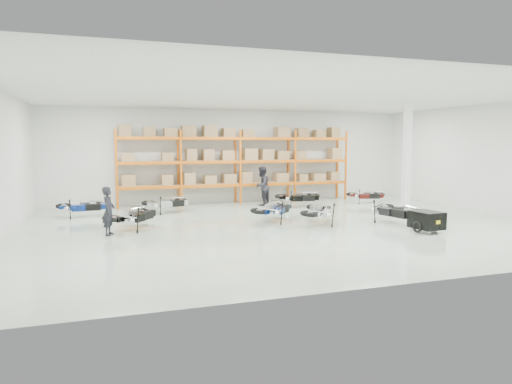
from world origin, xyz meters
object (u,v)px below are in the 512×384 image
object	(u,v)px
person_left	(109,211)
moto_back_a	(84,203)
moto_blue_centre	(274,206)
moto_back_c	(299,194)
moto_back_b	(167,200)
moto_black_far_left	(133,212)
person_back	(262,186)
trailer	(426,220)
moto_touring_right	(397,207)
moto_back_d	(367,193)
moto_silver_left	(319,208)

from	to	relation	value
person_left	moto_back_a	bearing A→B (deg)	27.74
moto_blue_centre	moto_back_c	distance (m)	4.20
moto_blue_centre	moto_back_b	size ratio (longest dim) A/B	1.09
moto_back_b	moto_back_c	world-z (taller)	moto_back_c
moto_black_far_left	person_back	bearing A→B (deg)	-106.84
moto_black_far_left	moto_back_b	size ratio (longest dim) A/B	1.11
trailer	moto_back_b	bearing A→B (deg)	131.28
moto_touring_right	moto_back_b	xyz separation A→B (m)	(-7.45, 5.24, -0.07)
person_back	person_left	bearing A→B (deg)	-7.63
moto_back_c	person_back	bearing A→B (deg)	64.65
moto_back_b	person_back	size ratio (longest dim) A/B	0.96
moto_blue_centre	moto_black_far_left	world-z (taller)	moto_black_far_left
moto_black_far_left	moto_back_d	distance (m)	11.62
moto_back_a	moto_back_c	bearing A→B (deg)	-92.19
moto_blue_centre	moto_back_c	world-z (taller)	moto_blue_centre
trailer	moto_back_c	size ratio (longest dim) A/B	0.90
moto_back_c	moto_blue_centre	bearing A→B (deg)	151.03
moto_silver_left	moto_touring_right	distance (m)	2.78
moto_back_c	person_back	xyz separation A→B (m)	(-1.47, 0.93, 0.35)
moto_back_a	moto_back_d	size ratio (longest dim) A/B	1.09
person_left	person_back	xyz separation A→B (m)	(6.80, 5.07, 0.15)
moto_back_b	moto_back_a	bearing A→B (deg)	76.39
moto_silver_left	person_left	world-z (taller)	person_left
moto_back_a	person_left	world-z (taller)	person_left
moto_back_b	moto_back_d	xyz separation A→B (m)	(9.53, 0.13, -0.04)
moto_back_b	moto_blue_centre	bearing A→B (deg)	-148.67
moto_back_c	person_left	size ratio (longest dim) A/B	1.19
moto_black_far_left	moto_back_c	bearing A→B (deg)	-118.16
moto_silver_left	moto_touring_right	world-z (taller)	moto_touring_right
moto_silver_left	moto_black_far_left	bearing A→B (deg)	22.71
moto_back_b	moto_back_d	distance (m)	9.53
moto_blue_centre	moto_black_far_left	xyz separation A→B (m)	(-5.01, 0.01, 0.01)
moto_black_far_left	moto_back_a	world-z (taller)	moto_black_far_left
trailer	moto_back_b	distance (m)	10.11
trailer	moto_back_a	distance (m)	12.67
moto_blue_centre	moto_back_c	size ratio (longest dim) A/B	1.04
moto_silver_left	moto_back_d	xyz separation A→B (m)	(4.74, 4.55, -0.10)
moto_back_b	person_left	distance (m)	4.73
moto_back_d	trailer	bearing A→B (deg)	-178.82
moto_blue_centre	moto_back_a	xyz separation A→B (m)	(-6.72, 3.31, -0.05)
moto_blue_centre	trailer	bearing A→B (deg)	-178.12
person_back	trailer	bearing A→B (deg)	66.52
moto_blue_centre	person_back	size ratio (longest dim) A/B	1.05
moto_back_a	moto_touring_right	bearing A→B (deg)	-118.55
moto_back_d	moto_back_a	bearing A→B (deg)	108.68
moto_back_b	person_left	xyz separation A→B (m)	(-2.33, -4.11, 0.23)
moto_silver_left	moto_black_far_left	world-z (taller)	moto_silver_left
moto_silver_left	moto_back_a	distance (m)	9.15
moto_touring_right	moto_back_c	distance (m)	5.48
moto_back_c	person_back	size ratio (longest dim) A/B	1.00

